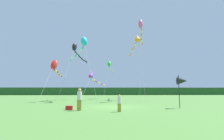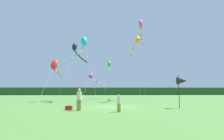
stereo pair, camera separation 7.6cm
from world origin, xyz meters
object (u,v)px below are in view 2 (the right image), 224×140
object	(u,v)px
kite_black	(76,49)
person_child	(119,102)
person_adult	(79,98)
kite_cyan	(83,44)
kite_purple	(94,76)
kite_orange	(137,40)
kite_red	(55,66)
kite_green	(110,65)
kite_rainbow	(141,27)
cooler_box	(69,108)
banner_flag_pole	(182,81)

from	to	relation	value
kite_black	person_child	bearing A→B (deg)	-67.96
person_adult	kite_cyan	size ratio (longest dim) A/B	0.18
kite_cyan	person_adult	bearing A→B (deg)	-83.12
kite_black	kite_cyan	xyz separation A→B (m)	(1.40, -2.41, 0.27)
kite_purple	kite_orange	distance (m)	10.23
person_adult	kite_red	world-z (taller)	kite_red
person_child	kite_black	bearing A→B (deg)	112.04
kite_purple	kite_orange	xyz separation A→B (m)	(7.65, 0.83, 6.75)
kite_green	kite_purple	bearing A→B (deg)	-119.25
kite_green	kite_rainbow	bearing A→B (deg)	-60.94
kite_green	kite_red	bearing A→B (deg)	-132.11
kite_cyan	kite_rainbow	bearing A→B (deg)	4.49
person_child	kite_green	bearing A→B (deg)	90.74
kite_black	kite_cyan	bearing A→B (deg)	-59.80
kite_purple	kite_rainbow	world-z (taller)	kite_rainbow
person_adult	kite_black	world-z (taller)	kite_black
kite_black	kite_cyan	size ratio (longest dim) A/B	1.04
person_child	kite_purple	world-z (taller)	kite_purple
cooler_box	kite_orange	bearing A→B (deg)	61.18
person_adult	kite_green	xyz separation A→B (m)	(2.86, 20.35, 5.73)
banner_flag_pole	kite_orange	xyz separation A→B (m)	(-1.47, 14.61, 8.30)
banner_flag_pole	kite_green	size ratio (longest dim) A/B	0.40
kite_rainbow	kite_purple	bearing A→B (deg)	155.43
kite_cyan	kite_purple	bearing A→B (deg)	71.74
person_adult	kite_red	size ratio (longest dim) A/B	0.23
kite_cyan	kite_orange	distance (m)	10.55
kite_black	kite_purple	distance (m)	5.35
kite_red	person_child	bearing A→B (deg)	-55.13
kite_red	kite_purple	size ratio (longest dim) A/B	0.82
kite_red	kite_green	xyz separation A→B (m)	(8.24, 9.12, 1.53)
kite_red	kite_black	xyz separation A→B (m)	(2.63, 2.31, 3.04)
kite_black	kite_orange	xyz separation A→B (m)	(10.42, 2.58, 2.53)
kite_purple	kite_green	bearing A→B (deg)	60.75
kite_rainbow	person_child	bearing A→B (deg)	-109.17
banner_flag_pole	kite_purple	bearing A→B (deg)	123.49
person_adult	banner_flag_pole	size ratio (longest dim) A/B	0.58
kite_green	kite_rainbow	distance (m)	10.85
kite_purple	kite_orange	size ratio (longest dim) A/B	0.81
kite_purple	kite_cyan	world-z (taller)	kite_cyan
kite_red	kite_black	world-z (taller)	kite_black
kite_orange	kite_purple	bearing A→B (deg)	-173.82
kite_rainbow	kite_green	bearing A→B (deg)	119.06
person_child	kite_cyan	bearing A→B (deg)	110.29
banner_flag_pole	kite_red	distance (m)	17.69
banner_flag_pole	kite_orange	bearing A→B (deg)	95.74
kite_black	kite_rainbow	xyz separation A→B (m)	(10.34, -1.71, 3.26)
kite_purple	person_child	bearing A→B (deg)	-79.19
person_child	kite_red	size ratio (longest dim) A/B	0.17
cooler_box	kite_cyan	size ratio (longest dim) A/B	0.06
kite_cyan	cooler_box	bearing A→B (deg)	-87.61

